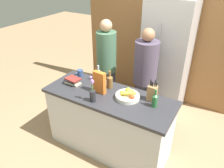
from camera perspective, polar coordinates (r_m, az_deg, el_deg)
The scene contains 15 objects.
ground_plane at distance 3.32m, azimuth -0.74°, elevation -15.98°, with size 14.00×14.00×0.00m, color #A37F5B.
kitchen_island at distance 3.01m, azimuth -0.80°, elevation -10.03°, with size 1.69×0.65×0.89m.
back_wall_wood at distance 4.06m, azimuth 12.44°, elevation 13.72°, with size 2.89×0.12×2.60m.
refrigerator at distance 3.77m, azimuth 14.01°, elevation 6.74°, with size 0.73×0.62×1.91m.
fruit_bowl at distance 2.68m, azimuth 4.14°, elevation -3.06°, with size 0.30×0.30×0.11m.
knife_block at distance 2.64m, azimuth 10.46°, elevation -2.31°, with size 0.11×0.09×0.28m.
flower_vase at distance 2.58m, azimuth -5.10°, elevation -2.40°, with size 0.07×0.07×0.34m.
cereal_box at distance 2.74m, azimuth -3.29°, elevation 0.39°, with size 0.17×0.08×0.29m.
coffee_mug at distance 3.19m, azimuth -8.35°, elevation 2.78°, with size 0.09×0.13×0.10m.
book_stack at distance 3.02m, azimuth -10.23°, elevation 0.79°, with size 0.21×0.17×0.09m.
bottle_oil at distance 2.86m, azimuth -0.59°, elevation 0.74°, with size 0.08×0.08×0.25m.
bottle_vinegar at distance 2.54m, azimuth 11.13°, elevation -4.15°, with size 0.06×0.06×0.22m.
bottle_wine at distance 3.03m, azimuth -3.58°, elevation 2.36°, with size 0.07×0.07×0.24m.
person_at_sink at distance 3.57m, azimuth -1.44°, elevation 5.51°, with size 0.32×0.32×1.61m.
person_in_blue at distance 3.29m, azimuth 8.60°, elevation 2.46°, with size 0.35×0.35×1.58m.
Camera 1 is at (1.21, -1.97, 2.37)m, focal length 35.00 mm.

